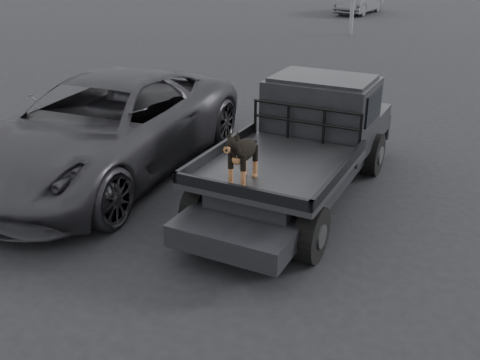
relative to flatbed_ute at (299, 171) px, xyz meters
The scene contains 7 objects.
ground 2.18m from the flatbed_ute, 83.54° to the right, with size 120.00×120.00×0.00m, color black.
flatbed_ute is the anchor object (origin of this frame).
ute_cab 1.31m from the flatbed_ute, 90.00° to the left, with size 1.72×1.30×0.88m, color black, non-canonical shape.
headache_rack 0.76m from the flatbed_ute, 90.00° to the left, with size 1.80×0.08×0.55m, color black, non-canonical shape.
dog 1.87m from the flatbed_ute, 96.06° to the right, with size 0.32×0.60×0.74m, color black, non-canonical shape.
parked_suv 3.51m from the flatbed_ute, behind, with size 2.83×6.14×1.71m, color #2C2C30.
distant_car_a 25.66m from the flatbed_ute, 103.12° to the left, with size 1.52×4.35×1.43m, color #434448.
Camera 1 is at (2.47, -5.36, 3.81)m, focal length 40.00 mm.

